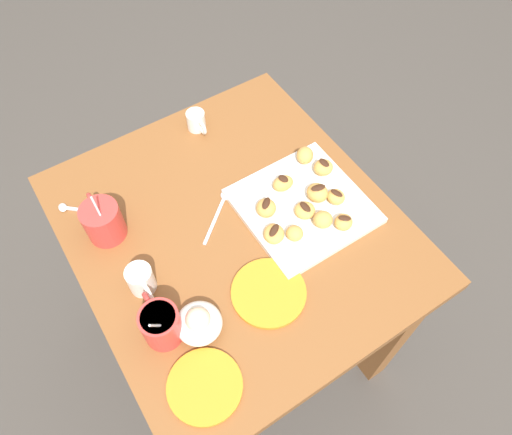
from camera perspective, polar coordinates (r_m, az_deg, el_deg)
ground_plane at (r=1.87m, az=-1.71°, el=-13.35°), size 8.00×8.00×0.00m
dining_table at (r=1.33m, az=-2.35°, el=-4.68°), size 0.85×0.76×0.75m
pastry_plate_square at (r=1.22m, az=5.57°, el=1.39°), size 0.30×0.30×0.02m
coffee_mug_red_left at (r=1.04m, az=-11.25°, el=-12.24°), size 0.12×0.08×0.15m
coffee_mug_red_right at (r=1.19m, az=-17.74°, el=-0.31°), size 0.13×0.09×0.15m
cream_pitcher_white at (r=1.10m, az=-13.49°, el=-7.15°), size 0.10×0.06×0.07m
ice_cream_bowl at (r=1.05m, az=-6.80°, el=-12.27°), size 0.10×0.10×0.07m
chocolate_sauce_pitcher at (r=1.38m, az=-7.11°, el=11.41°), size 0.09×0.05×0.06m
saucer_orange_left at (r=1.04m, az=-6.10°, el=-19.28°), size 0.16×0.16×0.01m
saucer_orange_right at (r=1.10m, az=1.51°, el=-8.89°), size 0.17×0.17×0.01m
loose_spoon_near_saucer at (r=1.29m, az=-20.04°, el=0.85°), size 0.12×0.13×0.01m
loose_spoon_by_plate at (r=1.21m, az=-4.45°, el=0.78°), size 0.11×0.13×0.01m
beignet_0 at (r=1.26m, az=7.99°, el=5.89°), size 0.05×0.05×0.04m
chocolate_drizzle_0 at (r=1.25m, az=8.09°, el=6.47°), size 0.03×0.02×0.00m
beignet_1 at (r=1.22m, az=3.21°, el=4.06°), size 0.04×0.06×0.04m
chocolate_drizzle_1 at (r=1.21m, az=3.26°, el=4.63°), size 0.03×0.03×0.00m
beignet_2 at (r=1.17m, az=7.94°, el=-0.25°), size 0.06×0.06×0.04m
beignet_3 at (r=1.22m, az=9.46°, el=2.43°), size 0.05×0.05×0.03m
chocolate_drizzle_3 at (r=1.20m, az=9.57°, el=2.88°), size 0.04×0.03×0.00m
beignet_4 at (r=1.18m, az=5.81°, el=0.85°), size 0.06×0.06×0.03m
chocolate_drizzle_4 at (r=1.17m, az=5.87°, el=1.27°), size 0.04×0.02×0.00m
beignet_5 at (r=1.14m, az=4.60°, el=-1.88°), size 0.06×0.06×0.03m
beignet_6 at (r=1.18m, az=1.20°, el=1.14°), size 0.07×0.07×0.04m
chocolate_drizzle_6 at (r=1.16m, az=1.22°, el=1.70°), size 0.04×0.04×0.00m
beignet_7 at (r=1.21m, az=7.29°, el=2.93°), size 0.06×0.05×0.04m
chocolate_drizzle_7 at (r=1.19m, az=7.40°, el=3.53°), size 0.03×0.04×0.00m
beignet_8 at (r=1.14m, az=2.14°, el=-1.96°), size 0.07×0.07×0.03m
chocolate_drizzle_8 at (r=1.13m, az=2.16°, el=-1.52°), size 0.03×0.04×0.00m
beignet_9 at (r=1.28m, az=5.82°, el=7.36°), size 0.07×0.07×0.04m
beignet_10 at (r=1.17m, az=10.34°, el=-0.55°), size 0.06×0.06×0.03m
chocolate_drizzle_10 at (r=1.16m, az=10.48°, el=-0.07°), size 0.03×0.03×0.00m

